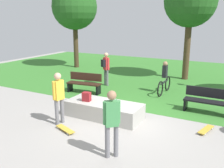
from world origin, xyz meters
TOP-DOWN VIEW (x-y plane):
  - ground_plane at (0.00, 0.00)m, footprint 28.00×28.00m
  - grass_lawn at (0.00, 7.58)m, footprint 26.60×12.85m
  - concrete_ledge at (-0.71, 0.04)m, footprint 2.65×1.09m
  - backpack_on_ledge at (-1.32, -0.11)m, footprint 0.31×0.24m
  - skater_performing_trick at (0.76, -2.11)m, footprint 0.37×0.37m
  - skater_watching at (-1.71, -1.12)m, footprint 0.25×0.43m
  - skateboard_by_ledge at (-1.20, -1.49)m, footprint 0.82×0.47m
  - skateboard_spare at (2.61, 0.52)m, footprint 0.39×0.82m
  - park_bench_near_path at (2.37, 2.20)m, footprint 1.60×0.49m
  - park_bench_near_lamppost at (-3.04, 2.26)m, footprint 1.65×0.67m
  - tree_young_birch at (0.47, 7.25)m, footprint 2.81×2.81m
  - tree_tall_oak at (-7.19, 7.31)m, footprint 3.06×3.06m
  - pedestrian_with_backpack at (-2.82, 3.87)m, footprint 0.43×0.44m
  - cyclist_on_bicycle at (0.25, 3.91)m, footprint 0.22×1.82m

SIDE VIEW (x-z plane):
  - ground_plane at x=0.00m, z-range 0.00..0.00m
  - grass_lawn at x=0.00m, z-range 0.00..0.01m
  - skateboard_by_ledge at x=-1.20m, z-range 0.02..0.10m
  - skateboard_spare at x=2.61m, z-range 0.02..0.10m
  - concrete_ledge at x=-0.71m, z-range 0.00..0.54m
  - park_bench_near_path at x=2.37m, z-range 0.03..0.94m
  - park_bench_near_lamppost at x=-3.04m, z-range 0.03..0.94m
  - cyclist_on_bicycle at x=0.25m, z-range -0.13..1.39m
  - backpack_on_ledge at x=-1.32m, z-range 0.54..0.86m
  - skater_watching at x=-1.71m, z-range 0.15..1.85m
  - skater_performing_trick at x=0.76m, z-range 0.15..1.86m
  - pedestrian_with_backpack at x=-2.82m, z-range 0.17..1.87m
  - tree_tall_oak at x=-7.19m, z-range 1.28..6.95m
  - tree_young_birch at x=0.47m, z-range 1.39..7.08m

